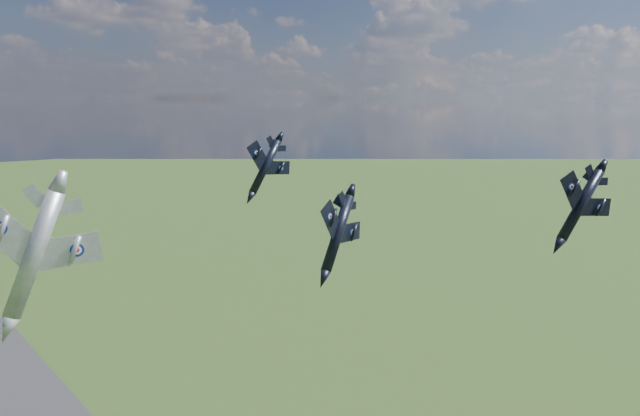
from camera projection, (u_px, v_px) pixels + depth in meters
jet_lead_navy at (338, 233)px, 70.21m from camera, size 11.80×14.32×6.72m
jet_right_navy at (581, 205)px, 74.80m from camera, size 13.13×15.40×7.24m
jet_high_navy at (265, 167)px, 97.02m from camera, size 10.06×13.33×6.96m
jet_left_silver at (34, 254)px, 54.04m from camera, size 16.49×19.04×7.37m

